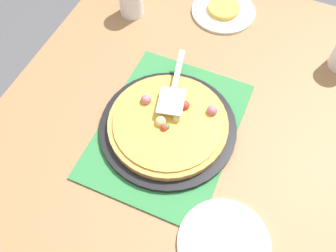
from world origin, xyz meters
name	(u,v)px	position (x,y,z in m)	size (l,w,h in m)	color
ground_plane	(168,214)	(0.00, 0.00, 0.00)	(8.00, 8.00, 0.00)	#4C4C51
dining_table	(168,148)	(0.00, 0.00, 0.64)	(1.40, 1.00, 0.75)	olive
placemat	(168,129)	(0.00, 0.00, 0.75)	(0.48, 0.36, 0.01)	#2D753D
pizza_pan	(168,127)	(0.00, 0.00, 0.76)	(0.38, 0.38, 0.01)	black
pizza	(168,123)	(0.00, 0.00, 0.78)	(0.33, 0.33, 0.05)	#B78442
plate_near_left	(223,11)	(-0.51, -0.01, 0.76)	(0.22, 0.22, 0.01)	white
plate_side	(224,244)	(0.24, 0.25, 0.76)	(0.22, 0.22, 0.01)	white
served_slice_left	(224,8)	(-0.51, -0.01, 0.77)	(0.11, 0.11, 0.02)	gold
pizza_server	(174,87)	(-0.10, -0.02, 0.82)	(0.23, 0.09, 0.01)	silver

